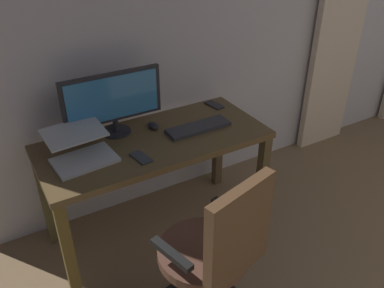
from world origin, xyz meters
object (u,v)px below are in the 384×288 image
cell_phone_by_monitor (141,158)px  cell_phone_face_up (214,105)px  desk (155,153)px  computer_keyboard (198,127)px  computer_monitor (113,100)px  laptop (81,150)px  office_chair (212,268)px  computer_mouse (153,126)px

cell_phone_by_monitor → cell_phone_face_up: (-0.73, -0.37, 0.00)m
desk → computer_keyboard: bearing=174.1°
computer_monitor → cell_phone_face_up: bearing=-178.9°
computer_monitor → laptop: (0.28, 0.19, -0.17)m
desk → laptop: (0.44, -0.01, 0.16)m
office_chair → cell_phone_by_monitor: 0.72m
computer_mouse → cell_phone_face_up: size_ratio=0.69×
desk → computer_keyboard: computer_keyboard is taller
laptop → computer_mouse: laptop is taller
office_chair → computer_keyboard: (-0.40, -0.80, 0.27)m
computer_monitor → cell_phone_face_up: size_ratio=4.26×
laptop → cell_phone_face_up: (-1.01, -0.20, -0.05)m
desk → cell_phone_by_monitor: 0.25m
cell_phone_by_monitor → cell_phone_face_up: bearing=-162.4°
computer_mouse → desk: bearing=66.1°
computer_keyboard → cell_phone_by_monitor: size_ratio=2.88×
office_chair → cell_phone_face_up: office_chair is taller
cell_phone_by_monitor → computer_monitor: bearing=-97.4°
laptop → cell_phone_by_monitor: laptop is taller
computer_keyboard → computer_mouse: 0.29m
computer_monitor → cell_phone_face_up: (-0.74, -0.01, -0.22)m
desk → computer_monitor: bearing=-49.0°
office_chair → desk: bearing=68.3°
office_chair → computer_mouse: 1.01m
office_chair → cell_phone_by_monitor: (0.05, -0.67, 0.26)m
office_chair → computer_keyboard: bearing=48.9°
computer_mouse → computer_keyboard: bearing=147.0°
cell_phone_by_monitor → cell_phone_face_up: 0.81m
desk → computer_keyboard: size_ratio=3.36×
computer_monitor → laptop: computer_monitor is taller
computer_keyboard → computer_monitor: bearing=-25.7°
desk → laptop: bearing=-0.9°
computer_monitor → laptop: bearing=34.0°
computer_monitor → computer_mouse: 0.31m
laptop → computer_mouse: 0.51m
computer_mouse → cell_phone_by_monitor: bearing=53.4°
computer_keyboard → cell_phone_face_up: 0.36m
computer_mouse → office_chair: bearing=80.6°
office_chair → computer_monitor: bearing=79.0°
laptop → office_chair: bearing=107.3°
laptop → cell_phone_face_up: 1.03m
computer_monitor → computer_mouse: bearing=163.2°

